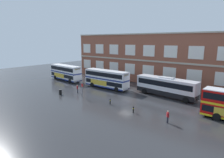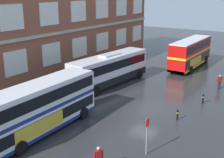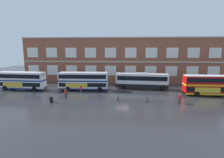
{
  "view_description": "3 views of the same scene",
  "coord_description": "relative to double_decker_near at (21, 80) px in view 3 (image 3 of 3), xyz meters",
  "views": [
    {
      "loc": [
        19.65,
        -27.38,
        10.71
      ],
      "look_at": [
        -5.12,
        2.12,
        2.96
      ],
      "focal_mm": 30.93,
      "sensor_mm": 36.0,
      "label": 1
    },
    {
      "loc": [
        -24.04,
        -12.08,
        11.05
      ],
      "look_at": [
        -1.11,
        3.04,
        2.76
      ],
      "focal_mm": 47.86,
      "sensor_mm": 36.0,
      "label": 2
    },
    {
      "loc": [
        0.68,
        -35.87,
        9.44
      ],
      "look_at": [
        -2.19,
        1.88,
        3.1
      ],
      "focal_mm": 29.56,
      "sensor_mm": 36.0,
      "label": 3
    }
  ],
  "objects": [
    {
      "name": "second_passenger",
      "position": [
        33.24,
        -8.53,
        -1.22
      ],
      "size": [
        0.5,
        0.54,
        1.7
      ],
      "color": "black",
      "rests_on": "ground"
    },
    {
      "name": "touring_coach",
      "position": [
        27.71,
        2.88,
        -0.24
      ],
      "size": [
        12.17,
        3.64,
        3.8
      ],
      "color": "silver",
      "rests_on": "ground"
    },
    {
      "name": "waiting_passenger",
      "position": [
        12.53,
        -6.44,
        -1.22
      ],
      "size": [
        0.59,
        0.42,
        1.7
      ],
      "color": "black",
      "rests_on": "ground"
    },
    {
      "name": "safety_bollard_east",
      "position": [
        27.74,
        -8.37,
        -1.66
      ],
      "size": [
        0.19,
        0.19,
        0.95
      ],
      "color": "black",
      "rests_on": "ground"
    },
    {
      "name": "double_decker_middle",
      "position": [
        14.39,
        0.55,
        0.0
      ],
      "size": [
        11.06,
        3.06,
        4.07
      ],
      "color": "silver",
      "rests_on": "ground"
    },
    {
      "name": "bus_stand_flag",
      "position": [
        15.94,
        -8.05,
        -0.51
      ],
      "size": [
        0.44,
        0.1,
        2.7
      ],
      "color": "slate",
      "rests_on": "ground"
    },
    {
      "name": "double_decker_near",
      "position": [
        0.0,
        0.0,
        0.0
      ],
      "size": [
        11.14,
        3.38,
        4.07
      ],
      "color": "silver",
      "rests_on": "ground"
    },
    {
      "name": "station_litter_bin",
      "position": [
        10.92,
        -9.5,
        -1.63
      ],
      "size": [
        0.6,
        0.6,
        1.03
      ],
      "color": "black",
      "rests_on": "ground"
    },
    {
      "name": "double_decker_far",
      "position": [
        41.31,
        -2.22,
        0.0
      ],
      "size": [
        11.01,
        2.9,
        4.07
      ],
      "color": "red",
      "rests_on": "ground"
    },
    {
      "name": "brick_terminal_building",
      "position": [
        22.49,
        13.87,
        3.91
      ],
      "size": [
        54.28,
        8.19,
        12.42
      ],
      "color": "brown",
      "rests_on": "ground"
    },
    {
      "name": "ground_plane",
      "position": [
        23.3,
        -2.11,
        -2.15
      ],
      "size": [
        120.0,
        120.0,
        0.0
      ],
      "primitive_type": "plane",
      "color": "#2B2B2D"
    },
    {
      "name": "safety_bollard_west",
      "position": [
        22.57,
        -7.72,
        -1.66
      ],
      "size": [
        0.19,
        0.19,
        0.95
      ],
      "color": "black",
      "rests_on": "ground"
    }
  ]
}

